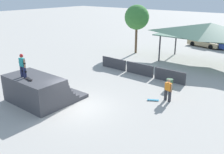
{
  "coord_description": "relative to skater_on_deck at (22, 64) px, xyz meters",
  "views": [
    {
      "loc": [
        11.15,
        -10.19,
        7.38
      ],
      "look_at": [
        -0.24,
        3.95,
        1.03
      ],
      "focal_mm": 40.0,
      "sensor_mm": 36.0,
      "label": 1
    }
  ],
  "objects": [
    {
      "name": "parked_car_tan",
      "position": [
        3.12,
        25.77,
        -2.19
      ],
      "size": [
        4.75,
        2.6,
        1.27
      ],
      "rotation": [
        0.0,
        0.0,
        -0.21
      ],
      "color": "tan",
      "rests_on": "ground"
    },
    {
      "name": "skateboard_on_deck",
      "position": [
        0.71,
        -0.07,
        -0.86
      ],
      "size": [
        0.79,
        0.35,
        0.09
      ],
      "rotation": [
        0.0,
        0.0,
        -0.2
      ],
      "color": "red",
      "rests_on": "quarter_pipe_ramp"
    },
    {
      "name": "tree_beside_pavilion",
      "position": [
        -2.24,
        16.84,
        1.5
      ],
      "size": [
        2.91,
        2.91,
        5.78
      ],
      "color": "brown",
      "rests_on": "ground"
    },
    {
      "name": "bystander_walking",
      "position": [
        7.4,
        6.39,
        -1.9
      ],
      "size": [
        0.65,
        0.3,
        1.61
      ],
      "rotation": [
        0.0,
        0.0,
        2.94
      ],
      "color": "#2D2D33",
      "rests_on": "ground"
    },
    {
      "name": "ground_plane",
      "position": [
        3.26,
        1.67,
        -2.79
      ],
      "size": [
        160.0,
        160.0,
        0.0
      ],
      "primitive_type": "plane",
      "color": "#ADA8A0"
    },
    {
      "name": "skateboard_on_ground",
      "position": [
        6.58,
        5.78,
        -2.74
      ],
      "size": [
        0.79,
        0.59,
        0.09
      ],
      "rotation": [
        0.0,
        0.0,
        3.69
      ],
      "color": "silver",
      "rests_on": "ground"
    },
    {
      "name": "skater_on_deck",
      "position": [
        0.0,
        0.0,
        0.0
      ],
      "size": [
        0.68,
        0.24,
        1.6
      ],
      "rotation": [
        0.0,
        0.0,
        0.02
      ],
      "color": "#1E2347",
      "rests_on": "quarter_pipe_ramp"
    },
    {
      "name": "quarter_pipe_ramp",
      "position": [
        0.46,
        0.73,
        -1.96
      ],
      "size": [
        4.28,
        4.17,
        1.87
      ],
      "color": "#424247",
      "rests_on": "ground"
    },
    {
      "name": "pavilion_shelter",
      "position": [
        6.33,
        17.25,
        0.74
      ],
      "size": [
        10.55,
        4.65,
        4.29
      ],
      "color": "#2D2D33",
      "rests_on": "ground"
    },
    {
      "name": "barrier_fence",
      "position": [
        2.72,
        10.03,
        -2.27
      ],
      "size": [
        8.85,
        0.12,
        1.05
      ],
      "color": "#3D3D42",
      "rests_on": "ground"
    },
    {
      "name": "trash_bin",
      "position": [
        6.51,
        8.45,
        -2.37
      ],
      "size": [
        0.52,
        0.52,
        0.85
      ],
      "primitive_type": "cylinder",
      "color": "#385B3D",
      "rests_on": "ground"
    }
  ]
}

